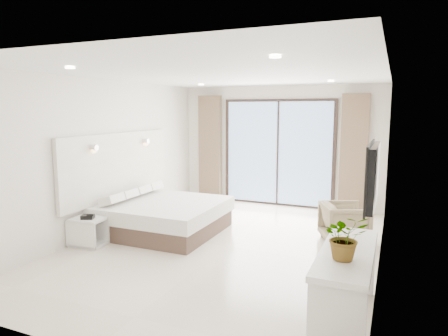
{
  "coord_description": "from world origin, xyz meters",
  "views": [
    {
      "loc": [
        2.42,
        -5.66,
        2.17
      ],
      "look_at": [
        -0.19,
        0.4,
        1.2
      ],
      "focal_mm": 32.0,
      "sensor_mm": 36.0,
      "label": 1
    }
  ],
  "objects": [
    {
      "name": "bed",
      "position": [
        -1.33,
        0.28,
        0.29
      ],
      "size": [
        1.97,
        1.87,
        0.69
      ],
      "color": "brown",
      "rests_on": "ground"
    },
    {
      "name": "ground",
      "position": [
        0.0,
        0.0,
        0.0
      ],
      "size": [
        6.2,
        6.2,
        0.0
      ],
      "primitive_type": "plane",
      "color": "beige",
      "rests_on": "ground"
    },
    {
      "name": "console_desk",
      "position": [
        2.04,
        -1.63,
        0.56
      ],
      "size": [
        0.51,
        1.63,
        0.77
      ],
      "color": "white",
      "rests_on": "ground"
    },
    {
      "name": "room_shell",
      "position": [
        -0.2,
        0.75,
        1.58
      ],
      "size": [
        4.62,
        6.22,
        2.72
      ],
      "color": "silver",
      "rests_on": "ground"
    },
    {
      "name": "armchair",
      "position": [
        1.73,
        0.99,
        0.36
      ],
      "size": [
        0.88,
        0.9,
        0.71
      ],
      "primitive_type": "imported",
      "rotation": [
        0.0,
        0.0,
        2.0
      ],
      "color": "#7F6D53",
      "rests_on": "ground"
    },
    {
      "name": "nightstand",
      "position": [
        -2.02,
        -0.84,
        0.23
      ],
      "size": [
        0.54,
        0.46,
        0.46
      ],
      "rotation": [
        0.0,
        0.0,
        0.09
      ],
      "color": "white",
      "rests_on": "ground"
    },
    {
      "name": "plant",
      "position": [
        2.04,
        -1.91,
        0.94
      ],
      "size": [
        0.54,
        0.56,
        0.34
      ],
      "primitive_type": "imported",
      "rotation": [
        0.0,
        0.0,
        0.42
      ],
      "color": "#33662D",
      "rests_on": "console_desk"
    },
    {
      "name": "phone",
      "position": [
        -1.98,
        -0.89,
        0.49
      ],
      "size": [
        0.23,
        0.21,
        0.06
      ],
      "primitive_type": "cube",
      "rotation": [
        0.0,
        0.0,
        0.4
      ],
      "color": "black",
      "rests_on": "nightstand"
    }
  ]
}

